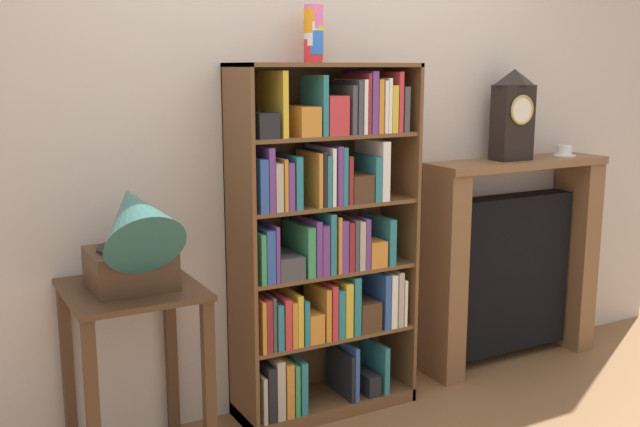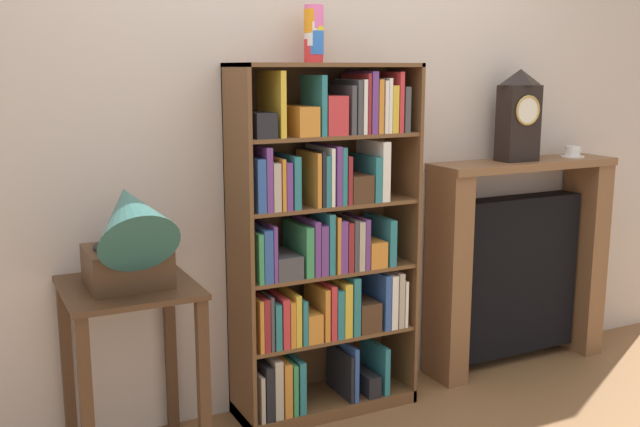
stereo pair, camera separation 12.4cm
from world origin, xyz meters
The scene contains 9 objects.
ground_plane centered at (0.00, 0.00, -0.01)m, with size 7.62×6.40×0.02m, color brown.
wall_back centered at (0.13, 0.34, 1.30)m, with size 4.62×0.08×2.60m, color beige.
bookshelf centered at (-0.02, 0.13, 0.78)m, with size 0.84×0.32×1.61m.
cup_stack centered at (-0.03, 0.19, 1.74)m, with size 0.09×0.09×0.25m.
side_table_left centered at (-0.92, 0.03, 0.56)m, with size 0.50×0.54×0.76m.
gramophone centered at (-0.92, -0.04, 0.98)m, with size 0.31×0.46×0.50m.
fireplace_mantel centered at (1.18, 0.18, 0.55)m, with size 1.06×0.28×1.12m.
mantel_clock centered at (1.12, 0.16, 1.35)m, with size 0.20×0.13×0.47m.
teacup_with_saucer centered at (1.52, 0.16, 1.14)m, with size 0.13×0.12×0.06m.
Camera 2 is at (-1.50, -2.79, 1.59)m, focal length 41.61 mm.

